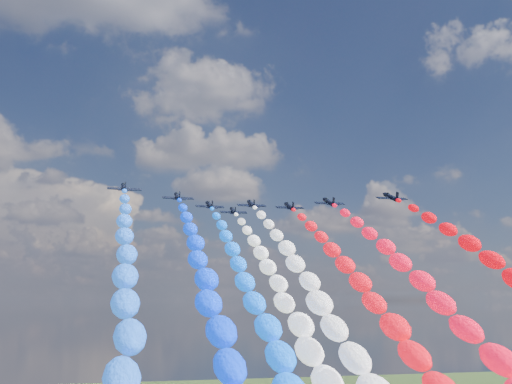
{
  "coord_description": "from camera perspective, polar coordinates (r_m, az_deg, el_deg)",
  "views": [
    {
      "loc": [
        -36.7,
        -153.66,
        68.17
      ],
      "look_at": [
        0.0,
        4.0,
        96.72
      ],
      "focal_mm": 43.32,
      "sensor_mm": 36.0,
      "label": 1
    }
  ],
  "objects": [
    {
      "name": "jet_4",
      "position": [
        185.6,
        -2.11,
        -1.77
      ],
      "size": [
        8.4,
        11.17,
        5.92
      ],
      "primitive_type": null,
      "rotation": [
        0.35,
        0.0,
        -0.04
      ],
      "color": "black"
    },
    {
      "name": "jet_1",
      "position": [
        161.08,
        -7.23,
        -0.44
      ],
      "size": [
        8.19,
        11.03,
        5.92
      ],
      "primitive_type": null,
      "rotation": [
        0.35,
        0.0,
        0.02
      ],
      "color": "black"
    },
    {
      "name": "jet_5",
      "position": [
        176.48,
        3.09,
        -1.33
      ],
      "size": [
        8.06,
        10.93,
        5.92
      ],
      "primitive_type": null,
      "rotation": [
        0.35,
        0.0,
        -0.01
      ],
      "color": "black"
    },
    {
      "name": "jet_6",
      "position": [
        169.58,
        6.74,
        -0.92
      ],
      "size": [
        8.14,
        10.99,
        5.92
      ],
      "primitive_type": null,
      "rotation": [
        0.35,
        0.0,
        -0.01
      ],
      "color": "black"
    },
    {
      "name": "jet_7",
      "position": [
        164.1,
        12.35,
        -0.46
      ],
      "size": [
        8.23,
        11.05,
        5.92
      ],
      "primitive_type": null,
      "rotation": [
        0.35,
        0.0,
        -0.02
      ],
      "color": "black"
    },
    {
      "name": "trail_3",
      "position": [
        118.29,
        5.36,
        -10.43
      ],
      "size": [
        5.56,
        104.43,
        57.44
      ],
      "primitive_type": null,
      "color": "silver"
    },
    {
      "name": "trail_4",
      "position": [
        131.37,
        2.37,
        -10.41
      ],
      "size": [
        5.56,
        104.43,
        57.44
      ],
      "primitive_type": null,
      "color": "white"
    },
    {
      "name": "trail_6",
      "position": [
        118.42,
        15.97,
        -10.09
      ],
      "size": [
        5.56,
        104.43,
        57.44
      ],
      "primitive_type": null,
      "color": "#F60726"
    },
    {
      "name": "trail_2",
      "position": [
        119.84,
        -0.45,
        -10.46
      ],
      "size": [
        5.56,
        104.43,
        57.44
      ],
      "primitive_type": null,
      "color": "#0659FE"
    },
    {
      "name": "trail_1",
      "position": [
        105.59,
        -4.48,
        -10.5
      ],
      "size": [
        5.56,
        104.43,
        57.44
      ],
      "primitive_type": null,
      "color": "#0431FC"
    },
    {
      "name": "trail_5",
      "position": [
        123.82,
        10.26,
        -10.29
      ],
      "size": [
        5.56,
        104.43,
        57.44
      ],
      "primitive_type": null,
      "color": "red"
    },
    {
      "name": "trail_0",
      "position": [
        94.15,
        -11.98,
        -10.38
      ],
      "size": [
        5.56,
        104.43,
        57.44
      ],
      "primitive_type": null,
      "color": "blue"
    },
    {
      "name": "jet_3",
      "position": [
        172.16,
        -0.43,
        -1.13
      ],
      "size": [
        8.23,
        11.05,
        5.92
      ],
      "primitive_type": null,
      "rotation": [
        0.35,
        0.0,
        -0.02
      ],
      "color": "black"
    },
    {
      "name": "jet_2",
      "position": [
        174.67,
        -4.3,
        -1.23
      ],
      "size": [
        8.43,
        11.2,
        5.92
      ],
      "primitive_type": null,
      "rotation": [
        0.35,
        0.0,
        0.04
      ],
      "color": "black"
    },
    {
      "name": "jet_0",
      "position": [
        150.21,
        -12.07,
        0.4
      ],
      "size": [
        8.52,
        11.27,
        5.92
      ],
      "primitive_type": null,
      "rotation": [
        0.35,
        0.0,
        0.05
      ],
      "color": "black"
    }
  ]
}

